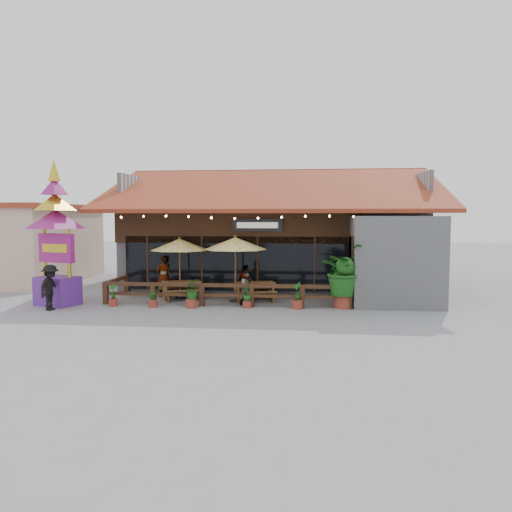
# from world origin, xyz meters

# --- Properties ---
(ground) EXTENTS (100.00, 100.00, 0.00)m
(ground) POSITION_xyz_m (0.00, 0.00, 0.00)
(ground) COLOR gray
(ground) RESTS_ON ground
(restaurant_building) EXTENTS (15.50, 14.73, 6.09)m
(restaurant_building) POSITION_xyz_m (0.26, 6.61, 2.21)
(restaurant_building) COLOR #ADADB2
(restaurant_building) RESTS_ON ground
(patio_railing) EXTENTS (10.00, 2.60, 0.92)m
(patio_railing) POSITION_xyz_m (-2.25, -0.27, 0.61)
(patio_railing) COLOR #412B17
(patio_railing) RESTS_ON ground
(neighbor_building) EXTENTS (8.40, 8.40, 4.22)m
(neighbor_building) POSITION_xyz_m (-15.00, 6.00, 2.14)
(neighbor_building) COLOR #C0A991
(neighbor_building) RESTS_ON ground
(umbrella_left) EXTENTS (3.22, 3.22, 2.71)m
(umbrella_left) POSITION_xyz_m (-3.79, 1.02, 2.36)
(umbrella_left) COLOR brown
(umbrella_left) RESTS_ON ground
(umbrella_right) EXTENTS (2.86, 2.86, 2.81)m
(umbrella_right) POSITION_xyz_m (-1.31, 0.63, 2.45)
(umbrella_right) COLOR brown
(umbrella_right) RESTS_ON ground
(picnic_table_left) EXTENTS (2.08, 1.96, 0.79)m
(picnic_table_left) POSITION_xyz_m (-3.71, 0.98, 0.53)
(picnic_table_left) COLOR brown
(picnic_table_left) RESTS_ON ground
(picnic_table_right) EXTENTS (1.99, 1.82, 0.81)m
(picnic_table_right) POSITION_xyz_m (-0.52, 0.90, 0.54)
(picnic_table_right) COLOR brown
(picnic_table_right) RESTS_ON ground
(thai_sign_tower) EXTENTS (2.97, 2.97, 6.28)m
(thai_sign_tower) POSITION_xyz_m (-8.34, -0.91, 3.32)
(thai_sign_tower) COLOR #5B268C
(thai_sign_tower) RESTS_ON ground
(tropical_plant) EXTENTS (2.39, 2.41, 2.52)m
(tropical_plant) POSITION_xyz_m (3.09, -0.35, 1.44)
(tropical_plant) COLOR maroon
(tropical_plant) RESTS_ON ground
(diner_a) EXTENTS (0.79, 0.72, 1.82)m
(diner_a) POSITION_xyz_m (-4.72, 1.70, 0.91)
(diner_a) COLOR #392212
(diner_a) RESTS_ON ground
(diner_b) EXTENTS (0.89, 0.88, 1.45)m
(diner_b) POSITION_xyz_m (-0.72, -0.06, 0.72)
(diner_b) COLOR #392212
(diner_b) RESTS_ON ground
(diner_c) EXTENTS (0.90, 0.73, 1.43)m
(diner_c) POSITION_xyz_m (-1.02, 1.65, 0.72)
(diner_c) COLOR #392212
(diner_c) RESTS_ON ground
(pedestrian) EXTENTS (0.78, 1.20, 1.75)m
(pedestrian) POSITION_xyz_m (-8.05, -2.00, 0.88)
(pedestrian) COLOR black
(pedestrian) RESTS_ON ground
(planter_a) EXTENTS (0.36, 0.36, 0.88)m
(planter_a) POSITION_xyz_m (-6.04, -0.89, 0.37)
(planter_a) COLOR maroon
(planter_a) RESTS_ON ground
(planter_b) EXTENTS (0.39, 0.42, 0.91)m
(planter_b) POSITION_xyz_m (-4.36, -0.98, 0.41)
(planter_b) COLOR maroon
(planter_b) RESTS_ON ground
(planter_c) EXTENTS (0.85, 0.84, 1.05)m
(planter_c) POSITION_xyz_m (-2.82, -0.94, 0.59)
(planter_c) COLOR maroon
(planter_c) RESTS_ON ground
(planter_d) EXTENTS (0.44, 0.44, 0.85)m
(planter_d) POSITION_xyz_m (-0.65, -0.71, 0.41)
(planter_d) COLOR maroon
(planter_d) RESTS_ON ground
(planter_e) EXTENTS (0.44, 0.44, 1.04)m
(planter_e) POSITION_xyz_m (1.32, -0.71, 0.44)
(planter_e) COLOR maroon
(planter_e) RESTS_ON ground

